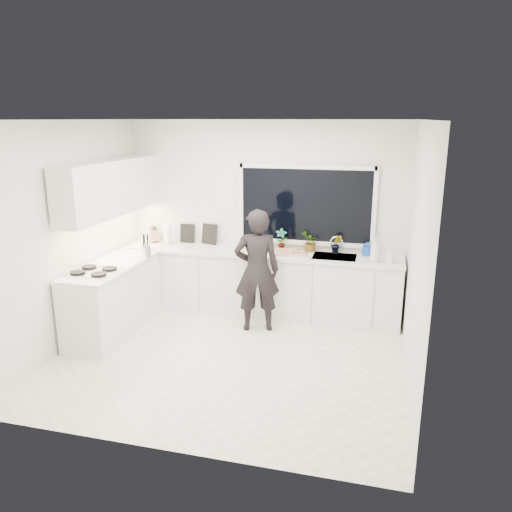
# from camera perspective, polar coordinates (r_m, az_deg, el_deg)

# --- Properties ---
(floor) EXTENTS (4.00, 3.50, 0.02)m
(floor) POSITION_cam_1_polar(r_m,az_deg,el_deg) (5.99, -3.13, -11.62)
(floor) COLOR beige
(floor) RESTS_ON ground
(wall_back) EXTENTS (4.00, 0.02, 2.70)m
(wall_back) POSITION_cam_1_polar(r_m,az_deg,el_deg) (7.16, 0.95, 4.48)
(wall_back) COLOR white
(wall_back) RESTS_ON ground
(wall_left) EXTENTS (0.02, 3.50, 2.70)m
(wall_left) POSITION_cam_1_polar(r_m,az_deg,el_deg) (6.40, -20.77, 2.14)
(wall_left) COLOR white
(wall_left) RESTS_ON ground
(wall_right) EXTENTS (0.02, 3.50, 2.70)m
(wall_right) POSITION_cam_1_polar(r_m,az_deg,el_deg) (5.27, 17.97, -0.32)
(wall_right) COLOR white
(wall_right) RESTS_ON ground
(ceiling) EXTENTS (4.00, 3.50, 0.02)m
(ceiling) POSITION_cam_1_polar(r_m,az_deg,el_deg) (5.33, -3.58, 15.39)
(ceiling) COLOR white
(ceiling) RESTS_ON wall_back
(window) EXTENTS (1.80, 0.02, 1.00)m
(window) POSITION_cam_1_polar(r_m,az_deg,el_deg) (6.98, 5.71, 5.79)
(window) COLOR black
(window) RESTS_ON wall_back
(base_cabinets_back) EXTENTS (3.92, 0.58, 0.88)m
(base_cabinets_back) POSITION_cam_1_polar(r_m,az_deg,el_deg) (7.10, 0.33, -3.21)
(base_cabinets_back) COLOR white
(base_cabinets_back) RESTS_ON floor
(base_cabinets_left) EXTENTS (0.58, 1.60, 0.88)m
(base_cabinets_left) POSITION_cam_1_polar(r_m,az_deg,el_deg) (6.75, -15.97, -4.85)
(base_cabinets_left) COLOR white
(base_cabinets_left) RESTS_ON floor
(countertop_back) EXTENTS (3.94, 0.62, 0.04)m
(countertop_back) POSITION_cam_1_polar(r_m,az_deg,el_deg) (6.96, 0.32, 0.36)
(countertop_back) COLOR silver
(countertop_back) RESTS_ON base_cabinets_back
(countertop_left) EXTENTS (0.62, 1.60, 0.04)m
(countertop_left) POSITION_cam_1_polar(r_m,az_deg,el_deg) (6.61, -16.26, -1.10)
(countertop_left) COLOR silver
(countertop_left) RESTS_ON base_cabinets_left
(upper_cabinets) EXTENTS (0.34, 2.10, 0.70)m
(upper_cabinets) POSITION_cam_1_polar(r_m,az_deg,el_deg) (6.77, -16.26, 7.52)
(upper_cabinets) COLOR white
(upper_cabinets) RESTS_ON wall_left
(sink) EXTENTS (0.58, 0.42, 0.14)m
(sink) POSITION_cam_1_polar(r_m,az_deg,el_deg) (6.81, 8.94, -0.45)
(sink) COLOR silver
(sink) RESTS_ON countertop_back
(faucet) EXTENTS (0.03, 0.03, 0.22)m
(faucet) POSITION_cam_1_polar(r_m,az_deg,el_deg) (6.96, 9.16, 1.26)
(faucet) COLOR silver
(faucet) RESTS_ON countertop_back
(stovetop) EXTENTS (0.56, 0.48, 0.03)m
(stovetop) POSITION_cam_1_polar(r_m,az_deg,el_deg) (6.33, -18.03, -1.66)
(stovetop) COLOR black
(stovetop) RESTS_ON countertop_left
(person) EXTENTS (0.68, 0.54, 1.62)m
(person) POSITION_cam_1_polar(r_m,az_deg,el_deg) (6.45, 0.10, -1.69)
(person) COLOR black
(person) RESTS_ON floor
(pizza_tray) EXTENTS (0.59, 0.49, 0.03)m
(pizza_tray) POSITION_cam_1_polar(r_m,az_deg,el_deg) (6.84, 3.65, 0.37)
(pizza_tray) COLOR silver
(pizza_tray) RESTS_ON countertop_back
(pizza) EXTENTS (0.54, 0.44, 0.01)m
(pizza) POSITION_cam_1_polar(r_m,az_deg,el_deg) (6.84, 3.66, 0.51)
(pizza) COLOR #B31719
(pizza) RESTS_ON pizza_tray
(watering_can) EXTENTS (0.17, 0.17, 0.13)m
(watering_can) POSITION_cam_1_polar(r_m,az_deg,el_deg) (6.91, 12.64, 0.59)
(watering_can) COLOR #1241B1
(watering_can) RESTS_ON countertop_back
(paper_towel_roll) EXTENTS (0.14, 0.14, 0.26)m
(paper_towel_roll) POSITION_cam_1_polar(r_m,az_deg,el_deg) (7.48, -10.08, 2.38)
(paper_towel_roll) COLOR white
(paper_towel_roll) RESTS_ON countertop_back
(knife_block) EXTENTS (0.16, 0.14, 0.22)m
(knife_block) POSITION_cam_1_polar(r_m,az_deg,el_deg) (7.62, -11.54, 2.39)
(knife_block) COLOR #997C47
(knife_block) RESTS_ON countertop_back
(utensil_crock) EXTENTS (0.17, 0.17, 0.16)m
(utensil_crock) POSITION_cam_1_polar(r_m,az_deg,el_deg) (6.83, -12.44, 0.56)
(utensil_crock) COLOR silver
(utensil_crock) RESTS_ON countertop_left
(picture_frame_large) EXTENTS (0.22, 0.03, 0.28)m
(picture_frame_large) POSITION_cam_1_polar(r_m,az_deg,el_deg) (7.51, -7.84, 2.59)
(picture_frame_large) COLOR black
(picture_frame_large) RESTS_ON countertop_back
(picture_frame_small) EXTENTS (0.25, 0.08, 0.30)m
(picture_frame_small) POSITION_cam_1_polar(r_m,az_deg,el_deg) (7.38, -5.33, 2.53)
(picture_frame_small) COLOR black
(picture_frame_small) RESTS_ON countertop_back
(herb_plants) EXTENTS (1.28, 0.31, 0.30)m
(herb_plants) POSITION_cam_1_polar(r_m,az_deg,el_deg) (6.98, 4.86, 1.68)
(herb_plants) COLOR #26662D
(herb_plants) RESTS_ON countertop_back
(soap_bottles) EXTENTS (0.32, 0.17, 0.33)m
(soap_bottles) POSITION_cam_1_polar(r_m,az_deg,el_deg) (6.58, 13.80, 0.54)
(soap_bottles) COLOR #D8BF66
(soap_bottles) RESTS_ON countertop_back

